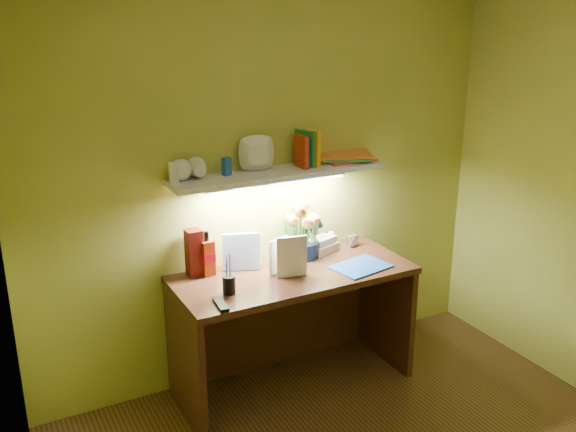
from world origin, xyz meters
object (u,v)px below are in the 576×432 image
(whisky_bottle, at_px, (207,253))
(flower_bouquet, at_px, (302,230))
(telephone, at_px, (321,243))
(desk, at_px, (293,329))
(desk_clock, at_px, (352,241))

(whisky_bottle, bearing_deg, flower_bouquet, -1.43)
(flower_bouquet, height_order, telephone, flower_bouquet)
(desk, xyz_separation_m, telephone, (0.30, 0.20, 0.43))
(flower_bouquet, relative_size, telephone, 1.88)
(flower_bouquet, height_order, desk_clock, flower_bouquet)
(flower_bouquet, distance_m, telephone, 0.19)
(desk, relative_size, flower_bouquet, 4.00)
(flower_bouquet, bearing_deg, desk_clock, 0.15)
(desk, xyz_separation_m, whisky_bottle, (-0.45, 0.20, 0.51))
(telephone, height_order, whisky_bottle, whisky_bottle)
(telephone, relative_size, whisky_bottle, 0.71)
(desk, distance_m, flower_bouquet, 0.60)
(desk_clock, bearing_deg, flower_bouquet, 165.45)
(desk_clock, bearing_deg, desk, -175.69)
(telephone, bearing_deg, whisky_bottle, 163.08)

